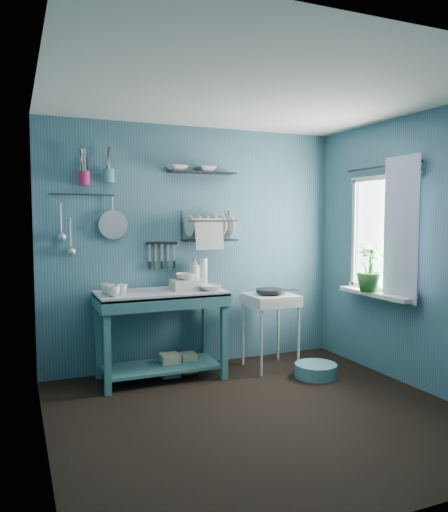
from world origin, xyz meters
name	(u,v)px	position (x,y,z in m)	size (l,w,h in m)	color
floor	(260,414)	(0.00, 0.00, 0.00)	(3.20, 3.20, 0.00)	black
ceiling	(262,93)	(0.00, 0.00, 2.50)	(3.20, 3.20, 0.00)	silver
wall_back	(196,247)	(0.00, 1.50, 1.25)	(3.20, 3.20, 0.00)	#325867
wall_front	(398,280)	(0.00, -1.50, 1.25)	(3.20, 3.20, 0.00)	#325867
wall_left	(42,265)	(-1.60, 0.00, 1.25)	(3.00, 3.00, 0.00)	#325867
wall_right	(419,252)	(1.60, 0.00, 1.25)	(3.00, 3.00, 0.00)	#325867
work_counter	(161,335)	(-0.48, 1.15, 0.43)	(1.21, 0.61, 0.86)	#326569
mug_left	(113,291)	(-0.96, 0.99, 0.91)	(0.12, 0.12, 0.10)	silver
mug_mid	(122,289)	(-0.86, 1.09, 0.90)	(0.10, 0.10, 0.09)	silver
mug_right	(108,289)	(-0.98, 1.15, 0.91)	(0.12, 0.12, 0.10)	silver
wash_tub	(186,285)	(-0.23, 1.13, 0.91)	(0.28, 0.22, 0.10)	beige
tub_bowl	(186,277)	(-0.23, 1.13, 0.99)	(0.20, 0.20, 0.06)	silver
soap_bottle	(195,272)	(-0.06, 1.35, 1.01)	(0.12, 0.12, 0.30)	beige
water_bottle	(203,272)	(0.04, 1.37, 1.00)	(0.09, 0.09, 0.28)	silver
counter_bowl	(210,288)	(-0.03, 1.00, 0.88)	(0.22, 0.22, 0.05)	silver
hotplate_stand	(270,331)	(0.66, 1.05, 0.39)	(0.48, 0.48, 0.77)	silver
frying_pan	(271,291)	(0.66, 1.05, 0.81)	(0.30, 0.30, 0.04)	black
knife_strip	(162,243)	(-0.38, 1.47, 1.30)	(0.32, 0.02, 0.03)	black
dish_rack	(209,226)	(0.11, 1.37, 1.48)	(0.55, 0.24, 0.32)	black
upper_shelf	(203,173)	(0.05, 1.40, 2.02)	(0.70, 0.18, 0.01)	black
shelf_bowl_left	(177,169)	(-0.23, 1.40, 2.05)	(0.21, 0.21, 0.05)	silver
shelf_bowl_right	(206,173)	(0.08, 1.40, 2.02)	(0.21, 0.21, 0.05)	silver
utensil_cup_magenta	(84,178)	(-1.14, 1.42, 1.93)	(0.11, 0.11, 0.13)	#A21E4C
utensil_cup_teal	(109,176)	(-0.91, 1.42, 1.96)	(0.11, 0.11, 0.13)	teal
colander	(113,225)	(-0.87, 1.45, 1.49)	(0.28, 0.28, 0.03)	#A7AAAF
ladle_outer	(61,219)	(-1.35, 1.46, 1.55)	(0.01, 0.01, 0.30)	#A7AAAF
ladle_inner	(70,233)	(-1.27, 1.46, 1.41)	(0.01, 0.01, 0.30)	#A7AAAF
hook_rail	(82,195)	(-1.15, 1.47, 1.78)	(0.01, 0.01, 0.60)	black
window_glass	(384,234)	(1.59, 0.45, 1.40)	(1.10, 1.10, 0.00)	white
windowsill	(375,294)	(1.50, 0.45, 0.81)	(0.16, 0.95, 0.04)	silver
curtain	(401,230)	(1.52, 0.15, 1.45)	(1.35, 1.35, 0.00)	white
curtain_rod	(382,167)	(1.54, 0.45, 2.05)	(0.02, 0.02, 1.05)	black
potted_plant	(370,268)	(1.46, 0.50, 1.06)	(0.26, 0.26, 0.46)	#2D6C2B
storage_tin_large	(170,365)	(-0.38, 1.20, 0.11)	(0.18, 0.18, 0.22)	gray
storage_tin_small	(188,363)	(-0.18, 1.23, 0.10)	(0.15, 0.15, 0.20)	gray
floor_basin	(316,370)	(0.93, 0.61, 0.07)	(0.41, 0.41, 0.13)	teal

